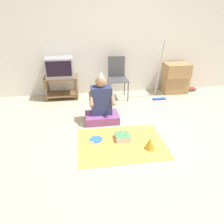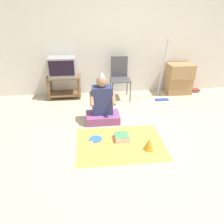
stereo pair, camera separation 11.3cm
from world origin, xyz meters
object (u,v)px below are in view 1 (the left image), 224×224
at_px(birthday_cake, 122,137).
at_px(party_hat_blue, 150,143).
at_px(book_pile, 191,89).
at_px(paper_plate, 96,139).
at_px(cardboard_box_stack, 176,78).
at_px(dust_mop, 159,82).
at_px(person_seated, 102,105).
at_px(tv, 60,67).
at_px(folding_chair, 117,75).

distance_m(birthday_cake, party_hat_blue, 0.46).
xyz_separation_m(book_pile, paper_plate, (-2.46, -1.83, -0.03)).
relative_size(cardboard_box_stack, party_hat_blue, 4.03).
distance_m(cardboard_box_stack, dust_mop, 0.58).
bearing_deg(person_seated, cardboard_box_stack, 32.46).
bearing_deg(paper_plate, cardboard_box_stack, 41.78).
height_order(book_pile, person_seated, person_seated).
bearing_deg(birthday_cake, person_seated, 110.87).
height_order(dust_mop, paper_plate, dust_mop).
relative_size(cardboard_box_stack, birthday_cake, 3.18).
distance_m(tv, birthday_cake, 2.21).
relative_size(book_pile, party_hat_blue, 1.04).
relative_size(dust_mop, person_seated, 1.44).
xyz_separation_m(dust_mop, paper_plate, (-1.50, -1.49, -0.37)).
height_order(party_hat_blue, paper_plate, party_hat_blue).
xyz_separation_m(dust_mop, person_seated, (-1.35, -0.88, -0.08)).
height_order(folding_chair, birthday_cake, folding_chair).
bearing_deg(party_hat_blue, birthday_cake, 138.97).
height_order(cardboard_box_stack, person_seated, person_seated).
relative_size(folding_chair, person_seated, 1.00).
bearing_deg(folding_chair, paper_plate, -109.83).
bearing_deg(tv, party_hat_blue, -58.07).
relative_size(dust_mop, paper_plate, 6.61).
xyz_separation_m(party_hat_blue, paper_plate, (-0.74, 0.34, -0.08)).
height_order(cardboard_box_stack, book_pile, cardboard_box_stack).
bearing_deg(cardboard_box_stack, person_seated, -147.54).
xyz_separation_m(tv, party_hat_blue, (1.35, -2.16, -0.60)).
bearing_deg(paper_plate, party_hat_blue, -24.37).
xyz_separation_m(cardboard_box_stack, dust_mop, (-0.50, -0.30, 0.02)).
relative_size(person_seated, paper_plate, 4.59).
bearing_deg(party_hat_blue, paper_plate, 155.63).
xyz_separation_m(dust_mop, party_hat_blue, (-0.76, -1.83, -0.29)).
bearing_deg(cardboard_box_stack, party_hat_blue, -120.60).
xyz_separation_m(folding_chair, paper_plate, (-0.61, -1.70, -0.49)).
xyz_separation_m(tv, paper_plate, (0.60, -1.82, -0.68)).
bearing_deg(tv, book_pile, 0.06).
xyz_separation_m(folding_chair, party_hat_blue, (0.13, -2.03, -0.41)).
bearing_deg(person_seated, folding_chair, 67.07).
distance_m(birthday_cake, paper_plate, 0.40).
relative_size(party_hat_blue, paper_plate, 0.88).
xyz_separation_m(dust_mop, book_pile, (0.96, 0.34, -0.34)).
height_order(cardboard_box_stack, paper_plate, cardboard_box_stack).
relative_size(tv, person_seated, 0.64).
bearing_deg(dust_mop, party_hat_blue, -112.50).
xyz_separation_m(cardboard_box_stack, birthday_cake, (-1.60, -1.83, -0.31)).
distance_m(cardboard_box_stack, paper_plate, 2.71).
height_order(tv, dust_mop, dust_mop).
distance_m(folding_chair, book_pile, 1.91).
distance_m(party_hat_blue, paper_plate, 0.82).
bearing_deg(folding_chair, person_seated, -112.93).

